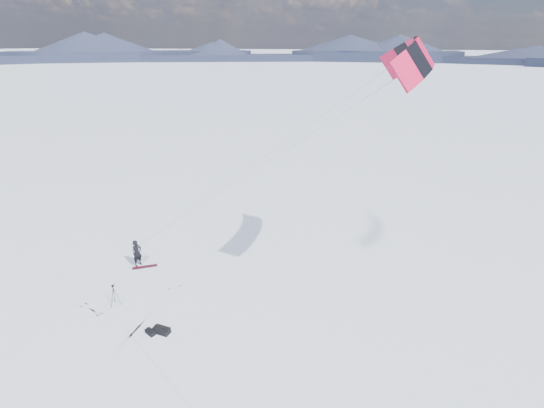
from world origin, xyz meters
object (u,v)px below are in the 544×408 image
(tripod, at_px, (114,292))
(gear_bag_b, at_px, (150,332))
(snowkiter, at_px, (139,265))
(gear_bag_a, at_px, (162,330))
(snowboard, at_px, (145,267))

(tripod, relative_size, gear_bag_b, 2.02)
(snowkiter, relative_size, gear_bag_b, 2.82)
(tripod, height_order, gear_bag_a, tripod)
(snowkiter, height_order, snowboard, snowkiter)
(snowboard, height_order, gear_bag_b, gear_bag_b)
(snowkiter, xyz_separation_m, tripod, (1.29, -4.24, 0.87))
(snowkiter, bearing_deg, snowboard, -81.40)
(snowboard, relative_size, gear_bag_b, 2.44)
(snowkiter, relative_size, snowboard, 1.16)
(snowboard, distance_m, tripod, 4.30)
(snowboard, bearing_deg, snowkiter, 136.00)
(snowkiter, bearing_deg, gear_bag_a, -118.00)
(snowboard, xyz_separation_m, gear_bag_b, (4.10, -5.78, 0.10))
(snowkiter, height_order, tripod, tripod)
(snowkiter, bearing_deg, gear_bag_b, -122.29)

